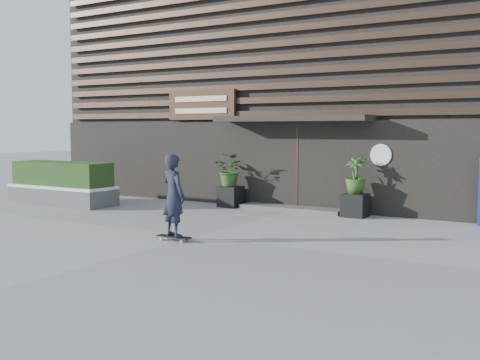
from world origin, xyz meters
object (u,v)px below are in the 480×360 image
Objects in this scene: planter_pot_left at (231,197)px; skateboarder at (174,196)px; planter_pot_right at (355,205)px; raised_bed at (63,196)px.

skateboarder is (1.79, -5.03, 0.62)m from planter_pot_left.
planter_pot_right is (3.80, 0.00, 0.00)m from planter_pot_left.
planter_pot_left is at bearing 109.61° from skateboarder.
planter_pot_left reaches higher than raised_bed.
planter_pot_right is at bearing 14.04° from raised_bed.
raised_bed is 1.98× the size of skateboarder.
planter_pot_left is at bearing 180.00° from planter_pot_right.
raised_bed is 7.12m from skateboarder.
skateboarder reaches higher than raised_bed.
planter_pot_right is 8.74m from raised_bed.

